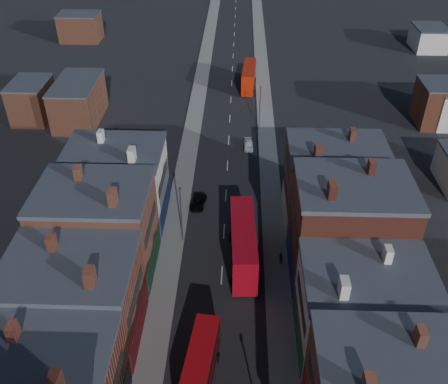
# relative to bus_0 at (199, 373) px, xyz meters

# --- Properties ---
(pavement_west) EXTENTS (3.00, 200.00, 0.12)m
(pavement_west) POSITION_rel_bus_0_xyz_m (-5.00, 40.77, -2.30)
(pavement_west) COLOR gray
(pavement_west) RESTS_ON ground
(pavement_east) EXTENTS (3.00, 200.00, 0.12)m
(pavement_east) POSITION_rel_bus_0_xyz_m (8.00, 40.77, -2.30)
(pavement_east) COLOR gray
(pavement_east) RESTS_ON ground
(lamp_post_2) EXTENTS (0.25, 0.70, 8.12)m
(lamp_post_2) POSITION_rel_bus_0_xyz_m (-3.70, 20.77, 2.34)
(lamp_post_2) COLOR slate
(lamp_post_2) RESTS_ON ground
(lamp_post_3) EXTENTS (0.25, 0.70, 8.12)m
(lamp_post_3) POSITION_rel_bus_0_xyz_m (6.70, 50.77, 2.34)
(lamp_post_3) COLOR slate
(lamp_post_3) RESTS_ON ground
(bus_0) EXTENTS (3.51, 10.34, 4.38)m
(bus_0) POSITION_rel_bus_0_xyz_m (0.00, 0.00, 0.00)
(bus_0) COLOR #B80A0F
(bus_0) RESTS_ON ground
(bus_1) EXTENTS (3.52, 12.39, 5.30)m
(bus_1) POSITION_rel_bus_0_xyz_m (3.93, 17.24, 0.50)
(bus_1) COLOR red
(bus_1) RESTS_ON ground
(bus_2) EXTENTS (3.17, 10.54, 4.49)m
(bus_2) POSITION_rel_bus_0_xyz_m (5.00, 68.63, 0.06)
(bus_2) COLOR #B31C07
(bus_2) RESTS_ON ground
(car_2) EXTENTS (2.30, 4.17, 1.11)m
(car_2) POSITION_rel_bus_0_xyz_m (-2.30, 28.29, -1.81)
(car_2) COLOR black
(car_2) RESTS_ON ground
(car_3) EXTENTS (1.64, 3.71, 1.06)m
(car_3) POSITION_rel_bus_0_xyz_m (4.80, 44.39, -1.83)
(car_3) COLOR silver
(car_3) RESTS_ON ground
(ped_3) EXTENTS (0.75, 1.04, 1.61)m
(ped_3) POSITION_rel_bus_0_xyz_m (8.52, 16.99, -1.44)
(ped_3) COLOR #5B564E
(ped_3) RESTS_ON pavement_east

